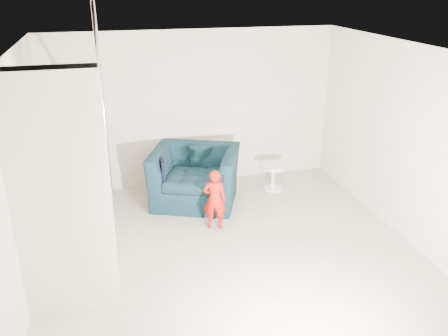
{
  "coord_description": "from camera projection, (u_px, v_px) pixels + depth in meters",
  "views": [
    {
      "loc": [
        -1.48,
        -5.11,
        3.5
      ],
      "look_at": [
        0.15,
        1.2,
        0.85
      ],
      "focal_mm": 38.0,
      "sensor_mm": 36.0,
      "label": 1
    }
  ],
  "objects": [
    {
      "name": "back_wall",
      "position": [
        193.0,
        110.0,
        8.2
      ],
      "size": [
        5.0,
        0.0,
        5.0
      ],
      "primitive_type": "plane",
      "rotation": [
        1.57,
        0.0,
        0.0
      ],
      "color": "#B0A28F",
      "rests_on": "floor"
    },
    {
      "name": "side_table",
      "position": [
        273.0,
        173.0,
        8.26
      ],
      "size": [
        0.46,
        0.46,
        0.46
      ],
      "color": "silver",
      "rests_on": "floor"
    },
    {
      "name": "right_wall",
      "position": [
        417.0,
        150.0,
        6.31
      ],
      "size": [
        0.0,
        5.5,
        5.5
      ],
      "primitive_type": "plane",
      "rotation": [
        1.57,
        0.0,
        -1.57
      ],
      "color": "#B0A28F",
      "rests_on": "floor"
    },
    {
      "name": "toddler",
      "position": [
        215.0,
        199.0,
        6.92
      ],
      "size": [
        0.39,
        0.3,
        0.93
      ],
      "primitive_type": "imported",
      "rotation": [
        0.0,
        0.0,
        2.87
      ],
      "color": "#970804",
      "rests_on": "floor"
    },
    {
      "name": "armchair",
      "position": [
        195.0,
        176.0,
        7.78
      ],
      "size": [
        1.72,
        1.62,
        0.89
      ],
      "primitive_type": "imported",
      "rotation": [
        0.0,
        0.0,
        -0.38
      ],
      "color": "black",
      "rests_on": "floor"
    },
    {
      "name": "front_wall",
      "position": [
        346.0,
        311.0,
        3.27
      ],
      "size": [
        5.0,
        0.0,
        5.0
      ],
      "primitive_type": "plane",
      "rotation": [
        -1.57,
        0.0,
        0.0
      ],
      "color": "#B0A28F",
      "rests_on": "floor"
    },
    {
      "name": "staircase",
      "position": [
        71.0,
        196.0,
        5.92
      ],
      "size": [
        1.02,
        3.03,
        3.62
      ],
      "color": "#ADA089",
      "rests_on": "floor"
    },
    {
      "name": "floor",
      "position": [
        236.0,
        262.0,
        6.24
      ],
      "size": [
        5.5,
        5.5,
        0.0
      ],
      "primitive_type": "plane",
      "color": "gray",
      "rests_on": "ground"
    },
    {
      "name": "ceiling",
      "position": [
        238.0,
        54.0,
        5.23
      ],
      "size": [
        5.5,
        5.5,
        0.0
      ],
      "primitive_type": "plane",
      "rotation": [
        3.14,
        0.0,
        0.0
      ],
      "color": "silver",
      "rests_on": "back_wall"
    },
    {
      "name": "left_wall",
      "position": [
        16.0,
        188.0,
        5.16
      ],
      "size": [
        0.0,
        5.5,
        5.5
      ],
      "primitive_type": "plane",
      "rotation": [
        1.57,
        0.0,
        1.57
      ],
      "color": "#B0A28F",
      "rests_on": "floor"
    },
    {
      "name": "phone",
      "position": [
        223.0,
        179.0,
        6.77
      ],
      "size": [
        0.04,
        0.05,
        0.1
      ],
      "primitive_type": "cube",
      "rotation": [
        0.0,
        0.0,
        -0.37
      ],
      "color": "black",
      "rests_on": "toddler"
    },
    {
      "name": "cushion",
      "position": [
        200.0,
        155.0,
        8.01
      ],
      "size": [
        0.36,
        0.17,
        0.36
      ],
      "primitive_type": "cube",
      "rotation": [
        0.21,
        0.0,
        0.0
      ],
      "color": "black",
      "rests_on": "armchair"
    },
    {
      "name": "throw",
      "position": [
        162.0,
        174.0,
        7.56
      ],
      "size": [
        0.05,
        0.54,
        0.6
      ],
      "primitive_type": "cube",
      "color": "black",
      "rests_on": "armchair"
    }
  ]
}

